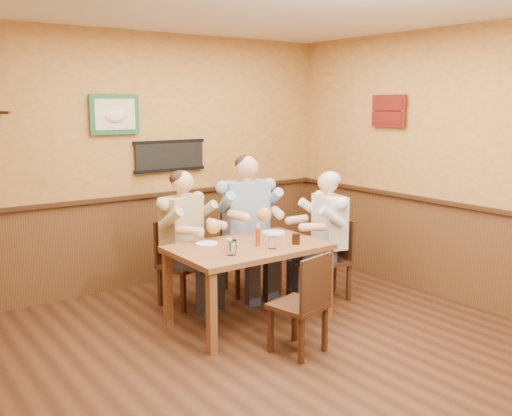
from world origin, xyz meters
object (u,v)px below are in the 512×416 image
(chair_right_end, at_px, (329,259))
(diner_blue_polo, at_px, (246,232))
(chair_near_side, at_px, (298,303))
(cola_tumbler, at_px, (296,239))
(chair_back_left, at_px, (182,264))
(diner_white_elder, at_px, (329,242))
(diner_tan_shirt, at_px, (182,246))
(hot_sauce_bottle, at_px, (258,236))
(pepper_shaker, at_px, (234,245))
(water_glass_left, at_px, (231,248))
(chair_back_right, at_px, (246,250))
(salt_shaker, at_px, (229,244))
(water_glass_mid, at_px, (272,243))
(dining_table, at_px, (248,255))

(chair_right_end, bearing_deg, diner_blue_polo, -122.68)
(chair_near_side, xyz_separation_m, cola_tumbler, (0.42, 0.54, 0.37))
(chair_back_left, relative_size, chair_right_end, 1.03)
(diner_white_elder, bearing_deg, diner_blue_polo, -122.68)
(chair_near_side, xyz_separation_m, diner_tan_shirt, (-0.23, 1.55, 0.20))
(diner_blue_polo, relative_size, hot_sauce_bottle, 7.18)
(pepper_shaker, bearing_deg, diner_blue_polo, 49.60)
(diner_white_elder, bearing_deg, chair_back_left, -102.40)
(water_glass_left, bearing_deg, cola_tumbler, -2.14)
(hot_sauce_bottle, bearing_deg, cola_tumbler, -24.29)
(chair_back_right, xyz_separation_m, salt_shaker, (-0.71, -0.76, 0.33))
(diner_blue_polo, bearing_deg, diner_white_elder, -35.87)
(chair_near_side, relative_size, cola_tumbler, 8.50)
(chair_back_left, distance_m, chair_near_side, 1.57)
(water_glass_left, relative_size, water_glass_mid, 1.07)
(chair_back_left, xyz_separation_m, diner_blue_polo, (0.76, -0.04, 0.24))
(dining_table, xyz_separation_m, hot_sauce_bottle, (0.05, -0.08, 0.19))
(water_glass_left, distance_m, salt_shaker, 0.20)
(water_glass_left, bearing_deg, pepper_shaker, 47.89)
(diner_tan_shirt, xyz_separation_m, water_glass_mid, (0.38, -1.01, 0.18))
(chair_near_side, relative_size, water_glass_mid, 7.88)
(diner_tan_shirt, xyz_separation_m, diner_blue_polo, (0.76, -0.04, 0.05))
(chair_back_left, relative_size, diner_white_elder, 0.72)
(diner_tan_shirt, distance_m, hot_sauce_bottle, 0.94)
(water_glass_left, xyz_separation_m, pepper_shaker, (0.11, 0.13, -0.01))
(chair_near_side, bearing_deg, chair_right_end, -155.11)
(diner_white_elder, xyz_separation_m, hot_sauce_bottle, (-1.03, -0.16, 0.24))
(diner_white_elder, height_order, water_glass_mid, diner_white_elder)
(dining_table, height_order, chair_back_right, chair_back_right)
(hot_sauce_bottle, height_order, salt_shaker, hot_sauce_bottle)
(chair_right_end, bearing_deg, diner_tan_shirt, -102.40)
(diner_tan_shirt, bearing_deg, chair_near_side, -99.38)
(water_glass_mid, distance_m, hot_sauce_bottle, 0.17)
(water_glass_left, bearing_deg, chair_near_side, -64.33)
(diner_tan_shirt, relative_size, salt_shaker, 12.48)
(chair_right_end, xyz_separation_m, hot_sauce_bottle, (-1.03, -0.16, 0.42))
(chair_back_right, height_order, salt_shaker, chair_back_right)
(diner_white_elder, distance_m, water_glass_mid, 1.05)
(hot_sauce_bottle, bearing_deg, diner_blue_polo, 61.99)
(chair_right_end, bearing_deg, chair_near_side, -38.19)
(diner_white_elder, relative_size, hot_sauce_bottle, 6.45)
(chair_right_end, distance_m, cola_tumbler, 0.86)
(chair_back_right, relative_size, cola_tumbler, 9.39)
(diner_blue_polo, bearing_deg, cola_tumbler, -84.54)
(diner_tan_shirt, xyz_separation_m, pepper_shaker, (0.07, -0.85, 0.18))
(dining_table, xyz_separation_m, diner_tan_shirt, (-0.27, 0.78, -0.04))
(water_glass_left, xyz_separation_m, water_glass_mid, (0.42, -0.03, -0.00))
(chair_back_left, xyz_separation_m, diner_white_elder, (1.36, -0.70, 0.17))
(chair_near_side, bearing_deg, chair_back_right, -121.39)
(chair_back_right, bearing_deg, water_glass_left, -118.98)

